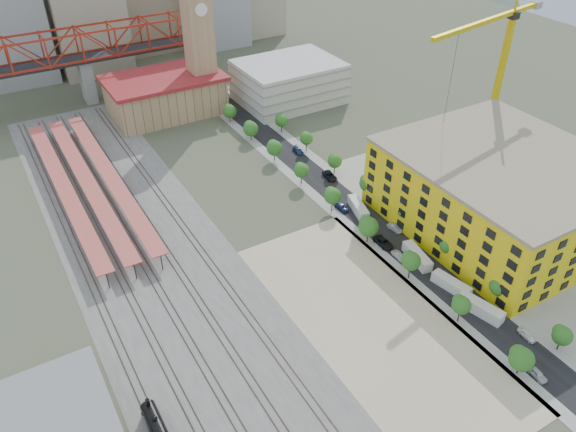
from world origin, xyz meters
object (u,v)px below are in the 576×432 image
site_trailer_c (417,256)px  clock_tower (198,24)px  site_trailer_b (451,285)px  site_trailer_d (358,208)px  tower_crane (498,59)px  construction_building (501,192)px  car_0 (537,374)px  site_trailer_a (481,308)px

site_trailer_c → clock_tower: bearing=104.3°
site_trailer_b → site_trailer_c: bearing=79.1°
clock_tower → site_trailer_d: bearing=-84.2°
clock_tower → site_trailer_b: size_ratio=5.81×
tower_crane → site_trailer_d: tower_crane is taller
clock_tower → site_trailer_b: clock_tower is taller
construction_building → site_trailer_d: 34.48m
clock_tower → construction_building: 107.36m
tower_crane → site_trailer_b: size_ratio=5.51×
clock_tower → site_trailer_c: bearing=-85.5°
site_trailer_b → site_trailer_c: site_trailer_c is taller
site_trailer_c → car_0: 36.10m
tower_crane → site_trailer_a: (-45.94, -45.90, -29.12)m
site_trailer_b → site_trailer_d: size_ratio=0.96×
site_trailer_b → car_0: bearing=-107.7°
tower_crane → car_0: bearing=-128.0°
tower_crane → site_trailer_d: bearing=-174.8°
clock_tower → construction_building: (34.00, -99.99, -19.29)m
clock_tower → site_trailer_c: 105.28m
construction_building → site_trailer_c: (-26.00, -1.33, -8.14)m
site_trailer_c → construction_building: bearing=12.7°
tower_crane → site_trailer_b: tower_crane is taller
tower_crane → site_trailer_a: bearing=-135.0°
site_trailer_b → clock_tower: bearing=83.2°
site_trailer_a → site_trailer_d: bearing=76.1°
construction_building → site_trailer_c: size_ratio=5.44×
tower_crane → site_trailer_c: (-45.94, -26.64, -29.16)m
site_trailer_c → car_0: (-3.00, -35.97, -0.58)m
site_trailer_b → construction_building: bearing=14.3°
construction_building → site_trailer_c: bearing=-177.1°
site_trailer_b → tower_crane: bearing=28.4°
construction_building → tower_crane: size_ratio=1.03×
site_trailer_b → site_trailer_c: 10.91m
site_trailer_d → car_0: site_trailer_d is taller
site_trailer_c → car_0: bearing=-85.0°
site_trailer_d → site_trailer_a: bearing=-74.7°
tower_crane → site_trailer_a: tower_crane is taller
construction_building → site_trailer_b: construction_building is taller
tower_crane → construction_building: bearing=-128.2°
site_trailer_b → car_0: 25.24m
site_trailer_b → site_trailer_c: (0.00, 10.91, 0.05)m
construction_building → site_trailer_d: bearing=140.9°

